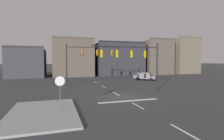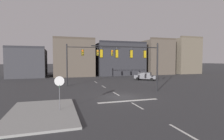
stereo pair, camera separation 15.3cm
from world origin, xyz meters
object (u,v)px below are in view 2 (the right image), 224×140
at_px(signal_mast_near_side, 136,57).
at_px(car_lot_nearside, 145,76).
at_px(signal_mast_far_side, 86,56).
at_px(stop_sign, 59,85).

xyz_separation_m(signal_mast_near_side, car_lot_nearside, (7.90, 12.35, -3.61)).
xyz_separation_m(signal_mast_near_side, signal_mast_far_side, (-4.93, 8.62, 0.29)).
bearing_deg(stop_sign, car_lot_nearside, 46.51).
distance_m(signal_mast_near_side, signal_mast_far_side, 9.94).
height_order(signal_mast_far_side, stop_sign, signal_mast_far_side).
relative_size(stop_sign, car_lot_nearside, 0.63).
relative_size(signal_mast_near_side, signal_mast_far_side, 1.00).
relative_size(signal_mast_far_side, car_lot_nearside, 2.00).
xyz_separation_m(signal_mast_near_side, stop_sign, (-9.21, -5.69, -2.32)).
distance_m(signal_mast_far_side, stop_sign, 15.17).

